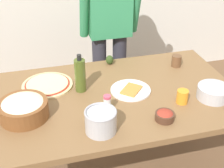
% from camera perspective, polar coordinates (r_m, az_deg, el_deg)
% --- Properties ---
extents(dining_table, '(1.60, 0.96, 0.76)m').
position_cam_1_polar(dining_table, '(2.06, 0.36, -4.05)').
color(dining_table, brown).
rests_on(dining_table, ground).
extents(person_cook, '(0.49, 0.25, 1.62)m').
position_cam_1_polar(person_cook, '(2.62, -0.46, 10.73)').
color(person_cook, '#2D2D38').
rests_on(person_cook, ground).
extents(pizza_raw_on_board, '(0.34, 0.34, 0.02)m').
position_cam_1_polar(pizza_raw_on_board, '(2.14, -11.60, -0.11)').
color(pizza_raw_on_board, beige).
rests_on(pizza_raw_on_board, dining_table).
extents(plate_with_slice, '(0.26, 0.26, 0.02)m').
position_cam_1_polar(plate_with_slice, '(2.04, 3.41, -1.11)').
color(plate_with_slice, white).
rests_on(plate_with_slice, dining_table).
extents(popcorn_bowl, '(0.28, 0.28, 0.11)m').
position_cam_1_polar(popcorn_bowl, '(1.85, -15.73, -4.20)').
color(popcorn_bowl, brown).
rests_on(popcorn_bowl, dining_table).
extents(mixing_bowl_steel, '(0.20, 0.20, 0.08)m').
position_cam_1_polar(mixing_bowl_steel, '(2.06, 17.82, -1.45)').
color(mixing_bowl_steel, '#B7B7BC').
rests_on(mixing_bowl_steel, dining_table).
extents(small_sauce_bowl, '(0.11, 0.11, 0.06)m').
position_cam_1_polar(small_sauce_bowl, '(1.81, 9.51, -5.64)').
color(small_sauce_bowl, '#4C2D1E').
rests_on(small_sauce_bowl, dining_table).
extents(olive_oil_bottle, '(0.07, 0.07, 0.26)m').
position_cam_1_polar(olive_oil_bottle, '(2.01, -5.78, 1.61)').
color(olive_oil_bottle, '#47561E').
rests_on(olive_oil_bottle, dining_table).
extents(steel_pot, '(0.17, 0.17, 0.13)m').
position_cam_1_polar(steel_pot, '(1.68, -2.05, -6.68)').
color(steel_pot, '#B7B7BC').
rests_on(steel_pot, dining_table).
extents(cup_orange, '(0.07, 0.07, 0.08)m').
position_cam_1_polar(cup_orange, '(1.96, 12.59, -2.24)').
color(cup_orange, orange).
rests_on(cup_orange, dining_table).
extents(cup_small_brown, '(0.07, 0.07, 0.08)m').
position_cam_1_polar(cup_small_brown, '(2.37, 11.55, 4.12)').
color(cup_small_brown, brown).
rests_on(cup_small_brown, dining_table).
extents(salt_shaker, '(0.04, 0.04, 0.11)m').
position_cam_1_polar(salt_shaker, '(1.84, -0.86, -3.52)').
color(salt_shaker, white).
rests_on(salt_shaker, dining_table).
extents(avocado, '(0.06, 0.06, 0.07)m').
position_cam_1_polar(avocado, '(2.35, -0.45, 4.39)').
color(avocado, '#2D4219').
rests_on(avocado, dining_table).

